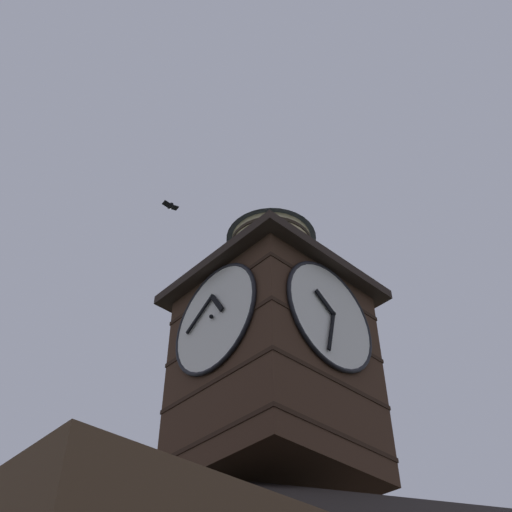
# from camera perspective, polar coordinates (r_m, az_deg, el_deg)

# --- Properties ---
(clock_tower) EXTENTS (4.34, 4.34, 8.26)m
(clock_tower) POSITION_cam_1_polar(r_m,az_deg,el_deg) (15.75, 1.55, -8.29)
(clock_tower) COLOR #422B1E
(clock_tower) RESTS_ON building_main
(flying_bird_high) EXTENTS (0.57, 0.32, 0.17)m
(flying_bird_high) POSITION_cam_1_polar(r_m,az_deg,el_deg) (21.88, -7.54, 4.40)
(flying_bird_high) COLOR black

